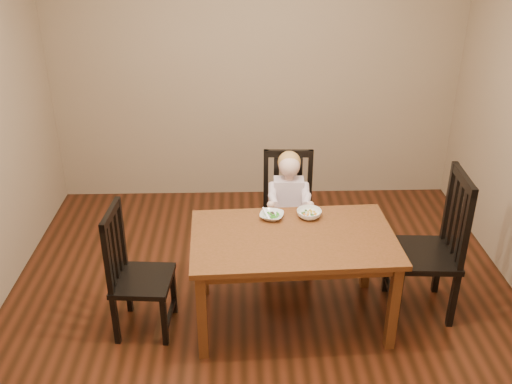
{
  "coord_description": "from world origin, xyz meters",
  "views": [
    {
      "loc": [
        -0.16,
        -3.45,
        2.73
      ],
      "look_at": [
        -0.05,
        0.25,
        0.88
      ],
      "focal_mm": 40.0,
      "sensor_mm": 36.0,
      "label": 1
    }
  ],
  "objects_px": {
    "dining_table": "(293,246)",
    "chair_right": "(432,247)",
    "chair_child": "(288,213)",
    "toddler": "(288,200)",
    "bowl_veg": "(309,214)",
    "chair_left": "(135,274)",
    "bowl_peas": "(272,216)"
  },
  "relations": [
    {
      "from": "dining_table",
      "to": "chair_right",
      "type": "bearing_deg",
      "value": 5.24
    },
    {
      "from": "chair_child",
      "to": "toddler",
      "type": "relative_size",
      "value": 1.78
    },
    {
      "from": "toddler",
      "to": "bowl_veg",
      "type": "bearing_deg",
      "value": 106.15
    },
    {
      "from": "toddler",
      "to": "chair_child",
      "type": "bearing_deg",
      "value": -90.0
    },
    {
      "from": "chair_left",
      "to": "chair_right",
      "type": "distance_m",
      "value": 2.12
    },
    {
      "from": "chair_child",
      "to": "chair_right",
      "type": "xyz_separation_m",
      "value": [
        0.99,
        -0.67,
        0.07
      ]
    },
    {
      "from": "toddler",
      "to": "dining_table",
      "type": "bearing_deg",
      "value": 90.07
    },
    {
      "from": "chair_child",
      "to": "bowl_peas",
      "type": "distance_m",
      "value": 0.59
    },
    {
      "from": "chair_child",
      "to": "toddler",
      "type": "height_order",
      "value": "chair_child"
    },
    {
      "from": "chair_left",
      "to": "toddler",
      "type": "relative_size",
      "value": 1.75
    },
    {
      "from": "dining_table",
      "to": "chair_right",
      "type": "relative_size",
      "value": 1.29
    },
    {
      "from": "chair_left",
      "to": "bowl_veg",
      "type": "distance_m",
      "value": 1.3
    },
    {
      "from": "chair_left",
      "to": "bowl_veg",
      "type": "relative_size",
      "value": 5.31
    },
    {
      "from": "toddler",
      "to": "bowl_peas",
      "type": "height_order",
      "value": "toddler"
    },
    {
      "from": "chair_child",
      "to": "chair_left",
      "type": "distance_m",
      "value": 1.39
    },
    {
      "from": "toddler",
      "to": "bowl_veg",
      "type": "xyz_separation_m",
      "value": [
        0.11,
        -0.45,
        0.12
      ]
    },
    {
      "from": "bowl_peas",
      "to": "bowl_veg",
      "type": "distance_m",
      "value": 0.27
    },
    {
      "from": "chair_left",
      "to": "bowl_veg",
      "type": "height_order",
      "value": "chair_left"
    },
    {
      "from": "bowl_peas",
      "to": "toddler",
      "type": "bearing_deg",
      "value": 70.53
    },
    {
      "from": "chair_left",
      "to": "bowl_peas",
      "type": "height_order",
      "value": "chair_left"
    },
    {
      "from": "chair_left",
      "to": "bowl_peas",
      "type": "xyz_separation_m",
      "value": [
        0.96,
        0.32,
        0.27
      ]
    },
    {
      "from": "chair_left",
      "to": "chair_right",
      "type": "relative_size",
      "value": 0.86
    },
    {
      "from": "bowl_peas",
      "to": "chair_left",
      "type": "bearing_deg",
      "value": -161.47
    },
    {
      "from": "dining_table",
      "to": "bowl_veg",
      "type": "bearing_deg",
      "value": 62.37
    },
    {
      "from": "chair_right",
      "to": "bowl_veg",
      "type": "relative_size",
      "value": 6.17
    },
    {
      "from": "toddler",
      "to": "chair_right",
      "type": "bearing_deg",
      "value": 150.15
    },
    {
      "from": "toddler",
      "to": "bowl_peas",
      "type": "xyz_separation_m",
      "value": [
        -0.16,
        -0.46,
        0.11
      ]
    },
    {
      "from": "chair_right",
      "to": "bowl_peas",
      "type": "bearing_deg",
      "value": 85.04
    },
    {
      "from": "toddler",
      "to": "bowl_veg",
      "type": "distance_m",
      "value": 0.48
    },
    {
      "from": "chair_left",
      "to": "chair_right",
      "type": "xyz_separation_m",
      "value": [
        2.11,
        0.16,
        0.07
      ]
    },
    {
      "from": "dining_table",
      "to": "bowl_veg",
      "type": "distance_m",
      "value": 0.32
    },
    {
      "from": "chair_left",
      "to": "chair_child",
      "type": "bearing_deg",
      "value": 130.73
    }
  ]
}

